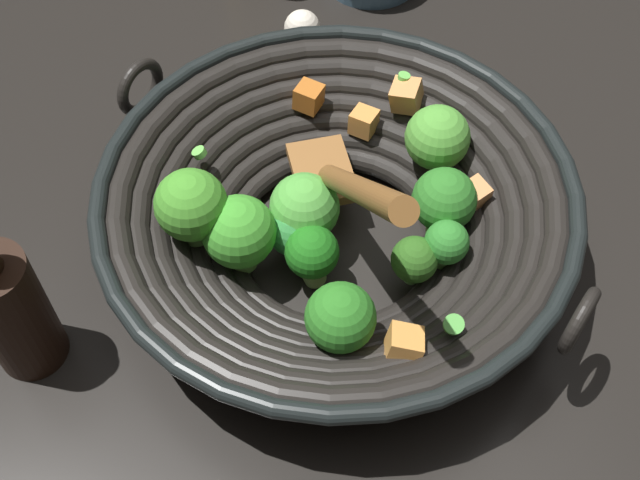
# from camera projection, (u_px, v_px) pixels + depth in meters

# --- Properties ---
(ground_plane) EXTENTS (4.00, 4.00, 0.00)m
(ground_plane) POSITION_uv_depth(u_px,v_px,m) (335.00, 251.00, 0.72)
(ground_plane) COLOR black
(wok) EXTENTS (0.39, 0.39, 0.24)m
(wok) POSITION_uv_depth(u_px,v_px,m) (336.00, 212.00, 0.67)
(wok) COLOR black
(wok) RESTS_ON ground
(soy_sauce_bottle) EXTENTS (0.05, 0.05, 0.16)m
(soy_sauce_bottle) POSITION_uv_depth(u_px,v_px,m) (10.00, 309.00, 0.61)
(soy_sauce_bottle) COLOR black
(soy_sauce_bottle) RESTS_ON ground
(garlic_bulb) EXTENTS (0.04, 0.04, 0.04)m
(garlic_bulb) POSITION_uv_depth(u_px,v_px,m) (302.00, 28.00, 0.86)
(garlic_bulb) COLOR silver
(garlic_bulb) RESTS_ON ground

